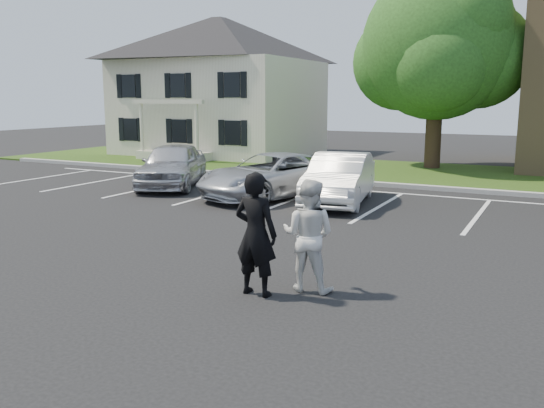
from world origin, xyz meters
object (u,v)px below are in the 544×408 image
object	(u,v)px
house	(220,86)
car_white_sedan	(339,179)
car_silver_west	(172,165)
car_silver_minivan	(271,175)
tree	(440,48)
man_white_shirt	(308,235)
man_black_suit	(256,234)

from	to	relation	value
house	car_white_sedan	world-z (taller)	house
car_silver_west	car_white_sedan	distance (m)	6.56
house	car_silver_west	distance (m)	12.99
car_silver_west	car_silver_minivan	distance (m)	4.24
tree	man_white_shirt	size ratio (longest dim) A/B	4.66
tree	car_silver_minivan	bearing A→B (deg)	-107.43
house	man_black_suit	bearing A→B (deg)	-56.64
house	car_silver_minivan	distance (m)	15.47
tree	man_black_suit	bearing A→B (deg)	-87.30
car_silver_west	car_silver_minivan	size ratio (longest dim) A/B	0.91
man_black_suit	man_white_shirt	distance (m)	0.90
tree	car_white_sedan	bearing A→B (deg)	-94.76
house	man_white_shirt	bearing A→B (deg)	-54.54
car_silver_minivan	car_white_sedan	distance (m)	2.33
tree	man_white_shirt	world-z (taller)	tree
house	man_white_shirt	size ratio (longest dim) A/B	5.45
man_black_suit	man_white_shirt	xyz separation A→B (m)	(0.67, 0.60, -0.08)
house	tree	xyz separation A→B (m)	(12.55, -1.81, 1.52)
tree	car_silver_west	bearing A→B (deg)	-127.27
car_white_sedan	man_white_shirt	bearing A→B (deg)	-83.64
man_black_suit	car_silver_west	xyz separation A→B (m)	(-8.27, 8.86, -0.22)
man_white_shirt	car_silver_minivan	distance (m)	9.18
man_black_suit	car_silver_minivan	xyz separation A→B (m)	(-4.04, 8.48, -0.30)
car_silver_minivan	car_silver_west	bearing A→B (deg)	-165.32
tree	man_white_shirt	distance (m)	18.56
man_black_suit	house	bearing A→B (deg)	-55.91
man_black_suit	car_silver_minivan	distance (m)	9.40
man_black_suit	man_white_shirt	world-z (taller)	man_black_suit
tree	man_white_shirt	bearing A→B (deg)	-85.09
tree	car_silver_west	xyz separation A→B (m)	(-7.39, -9.72, -4.55)
house	man_black_suit	size ratio (longest dim) A/B	5.04
man_black_suit	car_silver_west	distance (m)	12.12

